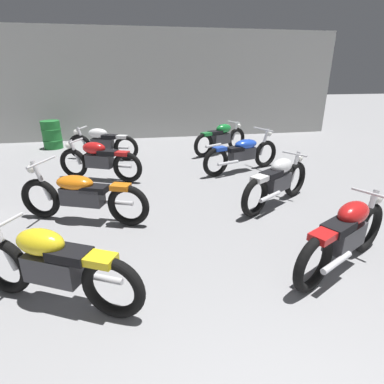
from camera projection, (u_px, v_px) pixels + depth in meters
back_wall at (154, 85)px, 10.65m from camera, size 13.23×0.24×3.60m
motorcycle_left_row_1 at (53, 266)px, 3.06m from camera, size 1.81×0.99×0.88m
motorcycle_left_row_2 at (82, 195)px, 4.81m from camera, size 2.06×1.00×0.97m
motorcycle_left_row_3 at (99, 160)px, 6.69m from camera, size 1.84×0.92×0.88m
motorcycle_left_row_4 at (102, 143)px, 8.27m from camera, size 1.91×0.75×0.88m
motorcycle_right_row_1 at (346, 235)px, 3.64m from camera, size 1.79×1.02×0.88m
motorcycle_right_row_2 at (278, 181)px, 5.41m from camera, size 1.71×1.16×0.88m
motorcycle_right_row_3 at (243, 153)px, 7.28m from camera, size 2.08×0.95×0.97m
motorcycle_right_row_4 at (221, 138)px, 8.89m from camera, size 1.80×1.01×0.88m
oil_drum at (52, 135)px, 9.51m from camera, size 0.59×0.59×0.85m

